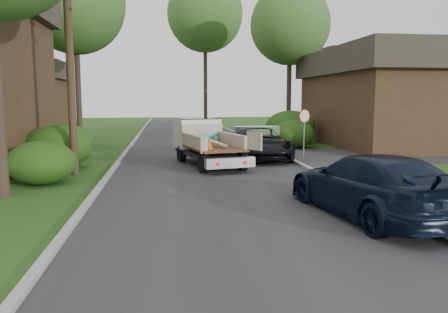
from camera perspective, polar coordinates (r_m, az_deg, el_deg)
name	(u,v)px	position (r m, az deg, el deg)	size (l,w,h in m)	color
ground	(230,198)	(13.24, 0.74, -5.43)	(120.00, 120.00, 0.00)	#214D16
road	(202,156)	(23.03, -2.86, 0.11)	(8.00, 90.00, 0.02)	#28282B
side_street	(425,154)	(25.98, 24.76, 0.27)	(16.00, 7.00, 0.02)	#28282B
curb_left	(123,156)	(23.06, -13.06, 0.07)	(0.20, 90.00, 0.12)	#9E9E99
curb_right	(278,153)	(23.71, 7.06, 0.41)	(0.20, 90.00, 0.12)	#9E9E99
stop_sign	(304,122)	(22.92, 10.44, 4.41)	(0.71, 0.32, 2.48)	slate
utility_pole	(69,41)	(18.25, -19.53, 14.04)	(2.42, 1.25, 10.00)	#382619
house_left_far	(9,98)	(36.66, -26.28, 6.87)	(7.56, 7.56, 6.00)	#3B2918
house_right	(397,96)	(30.62, 21.66, 7.34)	(9.72, 12.96, 6.20)	#3B2918
hedge_left_a	(42,163)	(16.50, -22.72, -0.74)	(2.34, 2.34, 1.53)	#1B450F
hedge_left_b	(57,147)	(19.92, -20.98, 1.16)	(2.86, 2.86, 1.87)	#1B450F
hedge_left_c	(68,141)	(23.39, -19.72, 1.88)	(2.60, 2.60, 1.70)	#1B450F
hedge_right_a	(293,134)	(26.97, 8.98, 2.92)	(2.60, 2.60, 1.70)	#1B450F
hedge_right_b	(290,127)	(30.02, 8.65, 3.87)	(3.38, 3.38, 2.21)	#1B450F
tree_left_far	(75,4)	(30.89, -18.92, 18.35)	(6.40, 6.40, 12.20)	#2D2119
tree_right_far	(290,25)	(34.52, 8.64, 16.61)	(6.00, 6.00, 11.50)	#2D2119
tree_center_far	(205,14)	(43.68, -2.49, 18.07)	(7.20, 7.20, 14.60)	#2D2119
flatbed_truck	(203,139)	(20.18, -2.73, 2.26)	(3.43, 5.80, 2.06)	black
black_pickup	(258,143)	(21.84, 4.48, 1.76)	(2.61, 5.65, 1.57)	black
navy_suv	(370,185)	(11.67, 18.58, -3.55)	(2.26, 5.55, 1.61)	black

